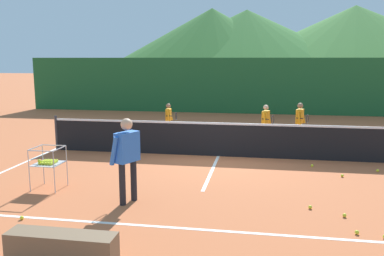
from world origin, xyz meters
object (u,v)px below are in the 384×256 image
object	(u,v)px
tennis_ball_2	(312,166)
instructor	(127,153)
student_2	(300,119)
tennis_ball_9	(342,176)
ball_cart	(48,162)
tennis_ball_5	(345,215)
tennis_net	(219,139)
tennis_ball_6	(310,207)
tennis_ball_7	(22,218)
student_1	(266,120)
tennis_ball_10	(357,232)
courtside_bench	(62,249)
tennis_ball_4	(378,171)
student_0	(169,117)

from	to	relation	value
tennis_ball_2	instructor	bearing A→B (deg)	-139.30
student_2	tennis_ball_9	world-z (taller)	student_2
ball_cart	tennis_ball_5	distance (m)	6.00
tennis_net	tennis_ball_6	xyz separation A→B (m)	(2.11, -3.82, -0.47)
instructor	tennis_ball_6	size ratio (longest dim) A/B	24.26
instructor	ball_cart	distance (m)	2.06
student_2	tennis_ball_5	world-z (taller)	student_2
ball_cart	tennis_ball_7	size ratio (longest dim) A/B	13.22
tennis_ball_5	student_1	bearing A→B (deg)	101.93
tennis_ball_5	tennis_ball_10	world-z (taller)	same
tennis_ball_10	courtside_bench	bearing A→B (deg)	-157.76
tennis_ball_4	tennis_ball_9	xyz separation A→B (m)	(-0.94, -0.60, 0.00)
tennis_ball_7	tennis_ball_4	bearing A→B (deg)	31.42
student_0	student_2	world-z (taller)	student_2
ball_cart	tennis_ball_10	bearing A→B (deg)	-12.41
tennis_ball_2	tennis_ball_5	bearing A→B (deg)	-87.37
instructor	tennis_ball_7	distance (m)	2.15
tennis_ball_4	tennis_ball_6	world-z (taller)	same
ball_cart	tennis_ball_10	distance (m)	6.16
tennis_ball_9	tennis_ball_10	bearing A→B (deg)	-96.65
student_2	tennis_ball_10	xyz separation A→B (m)	(0.28, -7.12, -0.77)
tennis_net	tennis_ball_5	bearing A→B (deg)	-57.20
tennis_net	student_2	size ratio (longest dim) A/B	7.50
tennis_ball_2	tennis_ball_6	xyz separation A→B (m)	(-0.39, -3.08, 0.00)
tennis_ball_5	tennis_ball_7	xyz separation A→B (m)	(-5.54, -1.06, 0.00)
student_2	tennis_ball_2	bearing A→B (deg)	-88.67
ball_cart	tennis_ball_6	bearing A→B (deg)	-3.20
tennis_ball_7	student_0	bearing A→B (deg)	83.72
tennis_ball_5	tennis_ball_9	size ratio (longest dim) A/B	1.00
tennis_ball_9	ball_cart	bearing A→B (deg)	-162.96
tennis_ball_4	tennis_ball_7	bearing A→B (deg)	-148.58
tennis_ball_2	ball_cart	bearing A→B (deg)	-154.36
tennis_net	tennis_ball_7	xyz separation A→B (m)	(-2.88, -5.19, -0.47)
tennis_net	tennis_ball_9	world-z (taller)	tennis_net
tennis_ball_4	tennis_ball_7	world-z (taller)	same
student_1	student_2	distance (m)	1.11
instructor	student_0	xyz separation A→B (m)	(-0.69, 6.59, -0.27)
tennis_ball_5	courtside_bench	bearing A→B (deg)	-149.58
instructor	ball_cart	bearing A→B (deg)	164.87
tennis_ball_7	tennis_ball_9	bearing A→B (deg)	31.24
tennis_ball_4	tennis_ball_9	distance (m)	1.12
student_2	tennis_ball_9	bearing A→B (deg)	-80.24
student_2	tennis_ball_2	xyz separation A→B (m)	(0.07, -3.02, -0.77)
student_0	tennis_ball_6	xyz separation A→B (m)	(4.14, -6.37, -0.69)
student_0	tennis_ball_9	bearing A→B (deg)	-38.76
tennis_ball_5	instructor	bearing A→B (deg)	178.76
tennis_ball_2	tennis_ball_7	distance (m)	6.98
tennis_ball_5	tennis_ball_9	bearing A→B (deg)	80.37
tennis_ball_2	tennis_ball_4	distance (m)	1.55
tennis_net	ball_cart	world-z (taller)	tennis_net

